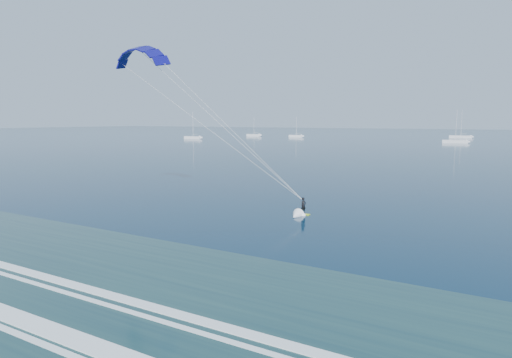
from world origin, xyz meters
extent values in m
cube|color=#1E423F|center=(0.00, 8.00, 0.01)|extent=(600.00, 22.00, 0.03)
cube|color=white|center=(0.00, 9.50, 0.04)|extent=(600.00, 0.70, 0.07)
cube|color=#B1D919|center=(3.97, 32.91, 0.04)|extent=(1.26, 0.41, 0.07)
imported|color=black|center=(3.97, 32.91, 0.85)|extent=(0.58, 0.67, 1.56)
cone|color=white|center=(3.82, 31.61, 0.08)|extent=(1.31, 1.74, 1.10)
cube|color=silver|center=(-111.55, 161.04, 0.60)|extent=(9.18, 2.40, 1.20)
cylinder|color=silver|center=(-111.55, 161.04, 6.81)|extent=(0.18, 0.18, 11.22)
cylinder|color=silver|center=(-110.35, 161.04, 2.00)|extent=(2.60, 0.12, 0.12)
cube|color=silver|center=(-78.62, 202.22, 0.60)|extent=(7.35, 2.40, 1.20)
cylinder|color=silver|center=(-78.62, 202.22, 5.74)|extent=(0.18, 0.18, 9.08)
cylinder|color=silver|center=(-77.42, 202.22, 2.00)|extent=(2.60, 0.12, 0.12)
cube|color=silver|center=(-6.46, 236.40, 0.60)|extent=(10.33, 2.40, 1.20)
cylinder|color=silver|center=(-6.46, 236.40, 7.45)|extent=(0.18, 0.18, 12.50)
cylinder|color=silver|center=(-5.26, 236.40, 2.00)|extent=(2.60, 0.12, 0.12)
cube|color=silver|center=(-1.94, 182.26, 0.60)|extent=(9.04, 2.40, 1.20)
cylinder|color=silver|center=(-1.94, 182.26, 6.85)|extent=(0.18, 0.18, 11.30)
cylinder|color=silver|center=(-0.74, 182.26, 2.00)|extent=(2.60, 0.12, 0.12)
cube|color=silver|center=(-103.98, 203.14, 0.60)|extent=(8.04, 2.40, 1.20)
cylinder|color=silver|center=(-103.98, 203.14, 5.79)|extent=(0.18, 0.18, 9.19)
cylinder|color=silver|center=(-102.78, 203.14, 2.00)|extent=(2.60, 0.12, 0.12)
camera|label=1|loc=(21.82, -5.79, 8.93)|focal=32.00mm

